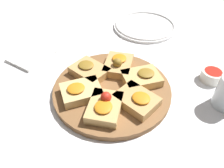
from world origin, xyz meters
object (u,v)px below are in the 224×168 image
serving_board (112,89)px  napkin_stack (32,56)px  plate_left (145,26)px  dipping_bowl (212,75)px

serving_board → napkin_stack: (-0.06, -0.32, -0.00)m
serving_board → plate_left: same height
plate_left → dipping_bowl: 0.36m
plate_left → napkin_stack: size_ratio=1.91×
serving_board → napkin_stack: serving_board is taller
dipping_bowl → plate_left: bearing=-131.8°
plate_left → dipping_bowl: (0.24, 0.27, 0.01)m
serving_board → napkin_stack: size_ratio=2.49×
napkin_stack → dipping_bowl: size_ratio=2.04×
serving_board → dipping_bowl: bearing=121.1°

